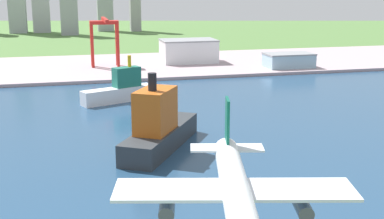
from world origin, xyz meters
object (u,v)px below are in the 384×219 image
object	(u,v)px
ferry_boat	(120,89)
port_crane_red	(104,32)
airplane_landing	(236,193)
warehouse_annex	(289,60)
warehouse_main	(189,51)
container_barge	(159,128)

from	to	relation	value
ferry_boat	port_crane_red	distance (m)	126.80
airplane_landing	port_crane_red	distance (m)	367.64
airplane_landing	warehouse_annex	size ratio (longest dim) A/B	1.19
warehouse_annex	airplane_landing	bearing A→B (deg)	-115.62
airplane_landing	port_crane_red	xyz separation A→B (m)	(10.63, 367.39, -8.14)
port_crane_red	warehouse_main	size ratio (longest dim) A/B	0.86
ferry_boat	warehouse_main	xyz separation A→B (m)	(74.98, 133.36, 4.80)
container_barge	warehouse_annex	world-z (taller)	container_barge
airplane_landing	warehouse_main	world-z (taller)	airplane_landing
airplane_landing	ferry_boat	size ratio (longest dim) A/B	1.03
port_crane_red	ferry_boat	bearing A→B (deg)	-90.83
warehouse_annex	ferry_boat	bearing A→B (deg)	-150.11
container_barge	warehouse_annex	size ratio (longest dim) A/B	1.50
container_barge	airplane_landing	bearing A→B (deg)	-95.65
airplane_landing	ferry_boat	bearing A→B (deg)	87.92
container_barge	ferry_boat	xyz separation A→B (m)	(-5.41, 98.83, -2.35)
airplane_landing	ferry_boat	xyz separation A→B (m)	(8.83, 242.85, -31.89)
warehouse_main	container_barge	bearing A→B (deg)	-106.68
warehouse_annex	warehouse_main	bearing A→B (deg)	146.90
ferry_boat	warehouse_annex	distance (m)	171.36
container_barge	port_crane_red	size ratio (longest dim) A/B	1.43
warehouse_main	port_crane_red	bearing A→B (deg)	-173.13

